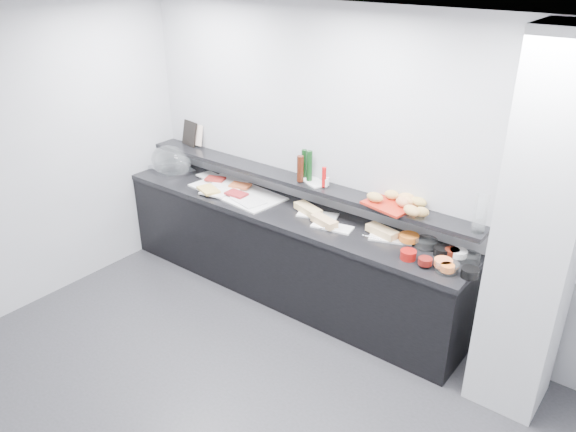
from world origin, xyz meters
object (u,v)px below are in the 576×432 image
Objects in this scene: sandwich_plate_mid at (332,227)px; condiment_tray at (314,182)px; bread_tray at (389,205)px; carafe at (480,214)px; cloche_base at (171,169)px; framed_print at (189,133)px.

condiment_tray is at bearing 136.21° from sandwich_plate_mid.
carafe is at bearing 11.42° from bread_tray.
cloche_base reaches higher than sandwich_plate_mid.
cloche_base is 3.32m from carafe.
sandwich_plate_mid is (2.13, -0.07, -0.01)m from cloche_base.
sandwich_plate_mid is 1.18× the size of carafe.
cloche_base is 2.56m from bread_tray.
condiment_tray is 0.83× the size of carafe.
sandwich_plate_mid is 1.25m from carafe.
cloche_base is at bearing -151.91° from condiment_tray.
sandwich_plate_mid is 0.90× the size of bread_tray.
framed_print is (-2.05, 0.30, 0.37)m from sandwich_plate_mid.
framed_print is 3.22m from carafe.
framed_print is at bearing 82.63° from cloche_base.
condiment_tray is (-0.36, 0.23, 0.25)m from sandwich_plate_mid.
framed_print reaches higher than cloche_base.
framed_print is 0.87× the size of carafe.
bread_tray is at bearing 179.77° from carafe.
sandwich_plate_mid is 0.50m from condiment_tray.
cloche_base is at bearing -177.91° from carafe.
cloche_base is at bearing 167.41° from sandwich_plate_mid.
framed_print is (0.08, 0.23, 0.36)m from cloche_base.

